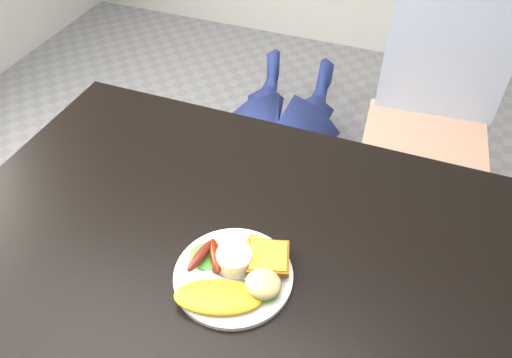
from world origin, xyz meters
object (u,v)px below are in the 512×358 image
Objects in this scene: dining_table at (234,247)px; dining_chair at (423,148)px; plate at (233,276)px; person at (273,39)px.

dining_table reaches higher than dining_chair.
dining_chair is 1.00m from plate.
dining_chair is 0.63m from person.
person reaches higher than dining_chair.
plate is (0.04, -0.08, 0.03)m from dining_table.
plate reaches higher than dining_table.
plate is at bearing -113.31° from dining_chair.
dining_chair is at bearing 67.44° from dining_table.
person is (-0.56, 0.04, 0.28)m from dining_chair.
dining_table is 0.83× the size of person.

